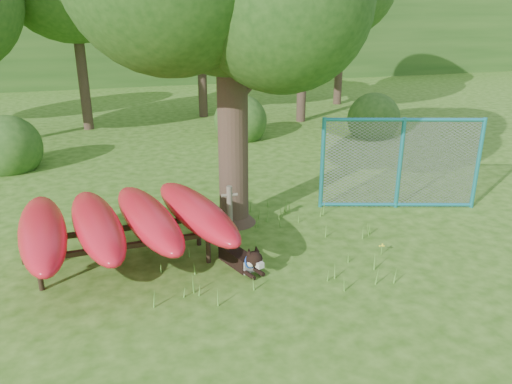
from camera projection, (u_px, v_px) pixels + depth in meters
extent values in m
plane|color=#2A5511|center=(265.00, 272.00, 8.49)|extent=(80.00, 80.00, 0.00)
cylinder|color=#35261D|center=(233.00, 111.00, 9.63)|extent=(0.68, 0.68, 4.68)
cone|color=#35261D|center=(234.00, 212.00, 10.36)|extent=(1.02, 1.02, 0.47)
sphere|color=#1B3F12|center=(283.00, 2.00, 8.18)|extent=(3.00, 3.00, 3.00)
cylinder|color=#35261D|center=(259.00, 75.00, 9.63)|extent=(1.24, 0.78, 1.00)
cylinder|color=#35261D|center=(205.00, 56.00, 9.24)|extent=(1.08, 0.54, 0.96)
cylinder|color=brown|center=(230.00, 215.00, 9.37)|extent=(0.11, 0.11, 1.14)
cylinder|color=brown|center=(229.00, 195.00, 9.23)|extent=(0.31, 0.07, 0.06)
cylinder|color=black|center=(40.00, 275.00, 7.85)|extent=(0.09, 0.09, 0.53)
cylinder|color=black|center=(208.00, 249.00, 8.71)|extent=(0.09, 0.09, 0.53)
cylinder|color=black|center=(42.00, 255.00, 8.50)|extent=(0.09, 0.09, 0.53)
cylinder|color=black|center=(199.00, 232.00, 9.36)|extent=(0.09, 0.09, 0.53)
cube|color=black|center=(127.00, 246.00, 8.18)|extent=(3.16, 0.23, 0.08)
cube|color=black|center=(122.00, 228.00, 8.83)|extent=(3.16, 0.23, 0.08)
ellipsoid|color=red|center=(42.00, 232.00, 8.01)|extent=(1.10, 3.22, 0.50)
ellipsoid|color=red|center=(97.00, 224.00, 8.27)|extent=(1.20, 3.23, 0.50)
ellipsoid|color=red|center=(148.00, 218.00, 8.54)|extent=(1.31, 3.24, 0.50)
ellipsoid|color=red|center=(196.00, 211.00, 8.80)|extent=(1.41, 3.24, 0.50)
cube|color=black|center=(237.00, 258.00, 8.68)|extent=(0.52, 0.80, 0.26)
cube|color=beige|center=(248.00, 266.00, 8.45)|extent=(0.27, 0.22, 0.23)
sphere|color=black|center=(254.00, 259.00, 8.23)|extent=(0.28, 0.28, 0.28)
cube|color=beige|center=(259.00, 264.00, 8.15)|extent=(0.15, 0.18, 0.10)
sphere|color=beige|center=(251.00, 263.00, 8.18)|extent=(0.13, 0.13, 0.13)
sphere|color=beige|center=(259.00, 260.00, 8.28)|extent=(0.13, 0.13, 0.13)
cone|color=black|center=(249.00, 251.00, 8.17)|extent=(0.11, 0.13, 0.13)
cone|color=black|center=(256.00, 249.00, 8.25)|extent=(0.14, 0.15, 0.13)
cylinder|color=black|center=(249.00, 274.00, 8.30)|extent=(0.18, 0.33, 0.07)
cylinder|color=black|center=(258.00, 271.00, 8.40)|extent=(0.18, 0.33, 0.07)
sphere|color=black|center=(226.00, 243.00, 8.98)|extent=(0.17, 0.17, 0.17)
torus|color=blue|center=(251.00, 261.00, 8.32)|extent=(0.28, 0.17, 0.27)
cylinder|color=teal|center=(322.00, 163.00, 10.90)|extent=(0.11, 0.11, 2.04)
cylinder|color=teal|center=(400.00, 164.00, 10.88)|extent=(0.11, 0.11, 2.04)
cylinder|color=teal|center=(478.00, 164.00, 10.87)|extent=(0.11, 0.11, 2.04)
cylinder|color=teal|center=(405.00, 120.00, 10.55)|extent=(3.27, 1.09, 0.08)
cylinder|color=teal|center=(396.00, 205.00, 11.22)|extent=(3.27, 1.09, 0.08)
plane|color=gray|center=(400.00, 164.00, 10.88)|extent=(3.24, 1.01, 3.40)
cylinder|color=#589430|center=(382.00, 250.00, 9.04)|extent=(0.02, 0.02, 0.18)
sphere|color=#FFF628|center=(382.00, 246.00, 9.01)|extent=(0.03, 0.03, 0.03)
sphere|color=#FFF628|center=(382.00, 244.00, 9.04)|extent=(0.03, 0.03, 0.03)
sphere|color=#FFF628|center=(380.00, 246.00, 9.02)|extent=(0.03, 0.03, 0.03)
sphere|color=#FFF628|center=(384.00, 246.00, 9.00)|extent=(0.03, 0.03, 0.03)
sphere|color=#FFF628|center=(382.00, 246.00, 8.99)|extent=(0.03, 0.03, 0.03)
cylinder|color=#35261D|center=(80.00, 56.00, 17.53)|extent=(0.36, 0.36, 5.25)
cylinder|color=#35261D|center=(202.00, 69.00, 19.89)|extent=(0.36, 0.36, 3.85)
sphere|color=#254D18|center=(200.00, 10.00, 19.13)|extent=(4.00, 4.00, 4.00)
cylinder|color=#35261D|center=(303.00, 59.00, 18.89)|extent=(0.36, 0.36, 4.76)
cylinder|color=#35261D|center=(340.00, 49.00, 22.37)|extent=(0.36, 0.36, 4.90)
sphere|color=#254D18|center=(12.00, 169.00, 13.87)|extent=(1.80, 1.80, 1.80)
sphere|color=#254D18|center=(372.00, 136.00, 17.43)|extent=(1.80, 1.80, 1.80)
sphere|color=#254D18|center=(241.00, 138.00, 17.11)|extent=(1.80, 1.80, 1.80)
cube|color=#254D18|center=(135.00, 27.00, 32.58)|extent=(80.00, 12.00, 6.00)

